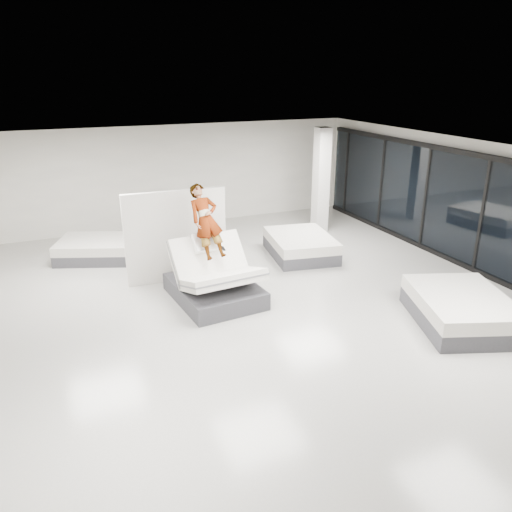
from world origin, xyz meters
name	(u,v)px	position (x,y,z in m)	size (l,w,h in m)	color
room	(259,241)	(0.00, 0.00, 1.60)	(14.00, 14.04, 3.20)	#ADABA4
hero_bed	(215,281)	(-0.63, 0.99, 0.44)	(1.83, 2.32, 1.46)	#3C3C41
person	(207,237)	(-0.66, 1.32, 1.37)	(0.62, 0.41, 1.69)	slate
remote	(223,248)	(-0.41, 1.00, 1.17)	(0.05, 0.14, 0.03)	black
divider_panel	(176,236)	(-1.08, 2.43, 1.10)	(2.41, 0.11, 2.19)	silver
flat_bed_right_far	(301,245)	(2.42, 2.75, 0.29)	(1.90, 2.33, 0.58)	#3C3C41
flat_bed_right_near	(461,309)	(3.52, -1.98, 0.31)	(2.36, 2.69, 0.62)	#3C3C41
flat_bed_left_far	(97,249)	(-2.73, 4.70, 0.27)	(2.33, 2.05, 0.53)	#3C3C41
column	(321,181)	(4.00, 4.50, 1.60)	(0.40, 0.40, 3.20)	silver
storefront_glazing	(482,216)	(5.90, 0.00, 1.45)	(0.12, 13.40, 2.92)	#222C39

